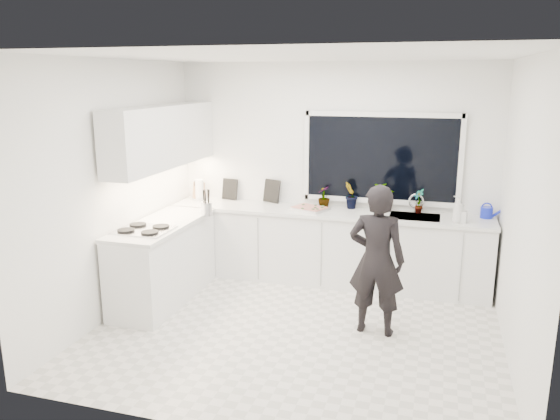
% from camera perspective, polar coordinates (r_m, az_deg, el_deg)
% --- Properties ---
extents(floor, '(4.00, 3.50, 0.02)m').
position_cam_1_polar(floor, '(5.71, 1.72, -12.53)').
color(floor, beige).
rests_on(floor, ground).
extents(wall_back, '(4.00, 0.02, 2.70)m').
position_cam_1_polar(wall_back, '(6.93, 5.52, 4.00)').
color(wall_back, white).
rests_on(wall_back, ground).
extents(wall_left, '(0.02, 3.50, 2.70)m').
position_cam_1_polar(wall_left, '(6.06, -16.89, 2.07)').
color(wall_left, white).
rests_on(wall_left, ground).
extents(wall_right, '(0.02, 3.50, 2.70)m').
position_cam_1_polar(wall_right, '(5.14, 24.06, -0.57)').
color(wall_right, white).
rests_on(wall_right, ground).
extents(ceiling, '(4.00, 3.50, 0.02)m').
position_cam_1_polar(ceiling, '(5.12, 1.94, 15.92)').
color(ceiling, white).
rests_on(ceiling, wall_back).
extents(window, '(1.80, 0.02, 1.00)m').
position_cam_1_polar(window, '(6.78, 10.50, 5.33)').
color(window, black).
rests_on(window, wall_back).
extents(base_cabinets_back, '(3.92, 0.58, 0.88)m').
position_cam_1_polar(base_cabinets_back, '(6.85, 4.85, -3.94)').
color(base_cabinets_back, white).
rests_on(base_cabinets_back, floor).
extents(base_cabinets_left, '(0.58, 1.60, 0.88)m').
position_cam_1_polar(base_cabinets_left, '(6.42, -12.07, -5.44)').
color(base_cabinets_left, white).
rests_on(base_cabinets_left, floor).
extents(countertop_back, '(3.94, 0.62, 0.04)m').
position_cam_1_polar(countertop_back, '(6.72, 4.91, -0.22)').
color(countertop_back, silver).
rests_on(countertop_back, base_cabinets_back).
extents(countertop_left, '(0.62, 1.60, 0.04)m').
position_cam_1_polar(countertop_left, '(6.28, -12.28, -1.48)').
color(countertop_left, silver).
rests_on(countertop_left, base_cabinets_left).
extents(upper_cabinets, '(0.34, 2.10, 0.70)m').
position_cam_1_polar(upper_cabinets, '(6.47, -12.16, 7.54)').
color(upper_cabinets, white).
rests_on(upper_cabinets, wall_left).
extents(sink, '(0.58, 0.42, 0.14)m').
position_cam_1_polar(sink, '(6.61, 13.86, -1.07)').
color(sink, silver).
rests_on(sink, countertop_back).
extents(faucet, '(0.03, 0.03, 0.22)m').
position_cam_1_polar(faucet, '(6.77, 14.03, 0.66)').
color(faucet, silver).
rests_on(faucet, countertop_back).
extents(stovetop, '(0.56, 0.48, 0.03)m').
position_cam_1_polar(stovetop, '(5.99, -14.05, -1.97)').
color(stovetop, black).
rests_on(stovetop, countertop_left).
extents(person, '(0.57, 0.39, 1.52)m').
position_cam_1_polar(person, '(5.47, 10.05, -5.18)').
color(person, black).
rests_on(person, floor).
extents(pizza_tray, '(0.50, 0.44, 0.03)m').
position_cam_1_polar(pizza_tray, '(6.73, 3.12, 0.15)').
color(pizza_tray, '#B1B1B5').
rests_on(pizza_tray, countertop_back).
extents(pizza, '(0.45, 0.39, 0.01)m').
position_cam_1_polar(pizza, '(6.73, 3.12, 0.29)').
color(pizza, red).
rests_on(pizza, pizza_tray).
extents(watering_can, '(0.17, 0.17, 0.13)m').
position_cam_1_polar(watering_can, '(6.76, 20.76, -0.25)').
color(watering_can, '#1423C1').
rests_on(watering_can, countertop_back).
extents(paper_towel_roll, '(0.15, 0.15, 0.26)m').
position_cam_1_polar(paper_towel_roll, '(7.32, -8.41, 2.05)').
color(paper_towel_roll, silver).
rests_on(paper_towel_roll, countertop_back).
extents(knife_block, '(0.14, 0.11, 0.22)m').
position_cam_1_polar(knife_block, '(7.38, -8.48, 1.97)').
color(knife_block, '#A16C4A').
rests_on(knife_block, countertop_back).
extents(utensil_crock, '(0.14, 0.14, 0.16)m').
position_cam_1_polar(utensil_crock, '(6.49, -7.67, 0.12)').
color(utensil_crock, '#ADADB1').
rests_on(utensil_crock, countertop_left).
extents(picture_frame_large, '(0.22, 0.05, 0.28)m').
position_cam_1_polar(picture_frame_large, '(7.30, -5.26, 2.18)').
color(picture_frame_large, black).
rests_on(picture_frame_large, countertop_back).
extents(picture_frame_small, '(0.24, 0.11, 0.30)m').
position_cam_1_polar(picture_frame_small, '(7.11, -0.86, 2.00)').
color(picture_frame_small, black).
rests_on(picture_frame_small, countertop_back).
extents(herb_plants, '(1.33, 0.31, 0.34)m').
position_cam_1_polar(herb_plants, '(6.76, 9.49, 1.29)').
color(herb_plants, '#26662D').
rests_on(herb_plants, countertop_back).
extents(soap_bottles, '(0.17, 0.13, 0.30)m').
position_cam_1_polar(soap_bottles, '(6.42, 18.25, -0.07)').
color(soap_bottles, '#D8BF66').
rests_on(soap_bottles, countertop_back).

